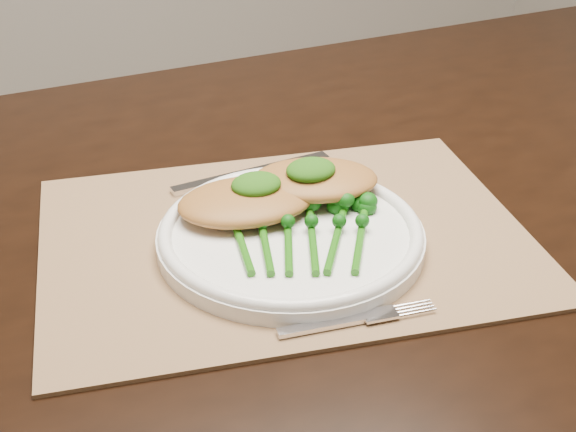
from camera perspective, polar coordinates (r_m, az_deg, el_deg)
name	(u,v)px	position (r m, az deg, el deg)	size (l,w,h in m)	color
dining_table	(318,417)	(1.17, 2.14, -14.10)	(1.63, 0.96, 0.75)	black
placemat	(285,237)	(0.84, -0.20, -1.53)	(0.50, 0.37, 0.00)	olive
dinner_plate	(291,234)	(0.82, 0.19, -1.31)	(0.27, 0.27, 0.02)	white
knife	(237,176)	(0.95, -3.64, 2.85)	(0.20, 0.03, 0.01)	silver
fork	(367,317)	(0.73, 5.66, -7.16)	(0.15, 0.03, 0.00)	silver
chicken_fillet_left	(246,201)	(0.84, -3.03, 1.04)	(0.14, 0.10, 0.03)	#AB6F31
chicken_fillet_right	(315,180)	(0.87, 1.90, 2.60)	(0.14, 0.10, 0.03)	#AB6F31
pesto_dollop_left	(256,184)	(0.84, -2.28, 2.26)	(0.05, 0.05, 0.02)	#164409
pesto_dollop_right	(311,170)	(0.86, 1.63, 3.30)	(0.05, 0.05, 0.02)	#164409
broccolini_bundle	(300,238)	(0.80, 0.88, -1.58)	(0.19, 0.20, 0.04)	#195A0B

